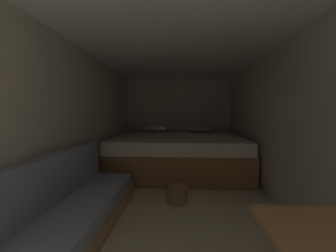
{
  "coord_description": "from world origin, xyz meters",
  "views": [
    {
      "loc": [
        0.04,
        -0.15,
        1.19
      ],
      "look_at": [
        -0.13,
        2.85,
        0.99
      ],
      "focal_mm": 21.98,
      "sensor_mm": 36.0,
      "label": 1
    }
  ],
  "objects": [
    {
      "name": "wall_right",
      "position": [
        1.33,
        2.32,
        1.03
      ],
      "size": [
        0.05,
        5.51,
        2.06
      ],
      "primitive_type": "cube",
      "color": "beige",
      "rests_on": "ground"
    },
    {
      "name": "ground_plane",
      "position": [
        0.0,
        2.32,
        0.0
      ],
      "size": [
        7.51,
        7.51,
        0.0
      ],
      "primitive_type": "plane",
      "color": "beige"
    },
    {
      "name": "bed",
      "position": [
        0.0,
        4.02,
        0.36
      ],
      "size": [
        2.49,
        2.04,
        0.87
      ],
      "color": "olive",
      "rests_on": "ground"
    },
    {
      "name": "wall_left",
      "position": [
        -1.33,
        2.32,
        1.03
      ],
      "size": [
        0.05,
        5.51,
        2.06
      ],
      "primitive_type": "cube",
      "color": "beige",
      "rests_on": "ground"
    },
    {
      "name": "wicker_basket",
      "position": [
        0.01,
        2.51,
        0.11
      ],
      "size": [
        0.28,
        0.28,
        0.22
      ],
      "color": "olive",
      "rests_on": "ground"
    },
    {
      "name": "ceiling_slab",
      "position": [
        0.0,
        2.32,
        2.09
      ],
      "size": [
        2.71,
        5.51,
        0.05
      ],
      "primitive_type": "cube",
      "color": "white",
      "rests_on": "wall_left"
    },
    {
      "name": "wall_back",
      "position": [
        0.0,
        5.1,
        1.03
      ],
      "size": [
        2.71,
        0.05,
        2.06
      ],
      "primitive_type": "cube",
      "color": "beige",
      "rests_on": "ground"
    },
    {
      "name": "sofa_left",
      "position": [
        -1.03,
        1.43,
        0.24
      ],
      "size": [
        0.64,
        2.75,
        0.77
      ],
      "color": "tan",
      "rests_on": "ground"
    }
  ]
}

